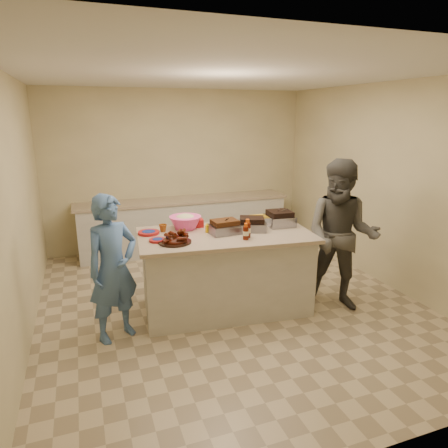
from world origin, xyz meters
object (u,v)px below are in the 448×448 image
object	(u,v)px
island	(225,307)
mustard_bottle	(207,232)
plastic_cup	(163,232)
guest_blue	(118,336)
rib_platter	(175,243)
bbq_bottle_b	(247,237)
bbq_bottle_a	(246,239)
guest_gray	(335,305)
roasting_pan	(279,225)
coleslaw_bowl	(185,229)

from	to	relation	value
island	mustard_bottle	size ratio (longest dim) A/B	17.30
plastic_cup	guest_blue	size ratio (longest dim) A/B	0.06
rib_platter	plastic_cup	bearing A→B (deg)	94.25
bbq_bottle_b	plastic_cup	bearing A→B (deg)	146.93
rib_platter	bbq_bottle_b	distance (m)	0.82
bbq_bottle_a	guest_gray	xyz separation A→B (m)	(1.17, -0.12, -0.95)
bbq_bottle_b	guest_blue	xyz separation A→B (m)	(-1.48, 0.01, -0.95)
rib_platter	guest_gray	size ratio (longest dim) A/B	0.20
mustard_bottle	island	bearing A→B (deg)	-31.41
rib_platter	mustard_bottle	world-z (taller)	rib_platter
bbq_bottle_a	guest_blue	size ratio (longest dim) A/B	0.12
roasting_pan	mustard_bottle	distance (m)	0.94
coleslaw_bowl	bbq_bottle_a	world-z (taller)	coleslaw_bowl
island	roasting_pan	world-z (taller)	roasting_pan
bbq_bottle_b	guest_gray	size ratio (longest dim) A/B	0.12
bbq_bottle_b	roasting_pan	bearing A→B (deg)	29.62
island	guest_blue	xyz separation A→B (m)	(-1.30, -0.22, 0.00)
coleslaw_bowl	plastic_cup	xyz separation A→B (m)	(-0.28, -0.03, 0.00)
coleslaw_bowl	mustard_bottle	size ratio (longest dim) A/B	3.31
roasting_pan	coleslaw_bowl	distance (m)	1.17
mustard_bottle	plastic_cup	xyz separation A→B (m)	(-0.48, 0.21, 0.00)
rib_platter	roasting_pan	world-z (taller)	rib_platter
island	plastic_cup	size ratio (longest dim) A/B	21.41
coleslaw_bowl	bbq_bottle_b	world-z (taller)	coleslaw_bowl
guest_gray	bbq_bottle_b	bearing A→B (deg)	-146.63
roasting_pan	guest_blue	world-z (taller)	roasting_pan
bbq_bottle_a	plastic_cup	world-z (taller)	bbq_bottle_a
bbq_bottle_a	roasting_pan	bearing A→B (deg)	32.30
rib_platter	roasting_pan	size ratio (longest dim) A/B	1.11
mustard_bottle	guest_gray	size ratio (longest dim) A/B	0.06
guest_blue	roasting_pan	bearing A→B (deg)	-17.22
guest_blue	guest_gray	distance (m)	2.60
island	roasting_pan	distance (m)	1.21
plastic_cup	guest_gray	xyz separation A→B (m)	(1.97, -0.73, -0.95)
plastic_cup	guest_gray	distance (m)	2.30
guest_blue	guest_gray	world-z (taller)	guest_gray
bbq_bottle_b	rib_platter	bearing A→B (deg)	174.04
bbq_bottle_a	rib_platter	bearing A→B (deg)	168.73
bbq_bottle_b	plastic_cup	world-z (taller)	bbq_bottle_b
island	guest_gray	size ratio (longest dim) A/B	1.11
island	coleslaw_bowl	distance (m)	1.08
rib_platter	guest_gray	bearing A→B (deg)	-7.89
roasting_pan	coleslaw_bowl	xyz separation A→B (m)	(-1.14, 0.26, 0.00)
guest_blue	mustard_bottle	bearing A→B (deg)	-9.12
island	bbq_bottle_b	xyz separation A→B (m)	(0.18, -0.23, 0.95)
bbq_bottle_b	guest_gray	world-z (taller)	bbq_bottle_b
island	bbq_bottle_a	bearing A→B (deg)	-60.49
roasting_pan	guest_blue	xyz separation A→B (m)	(-2.05, -0.32, -0.95)
roasting_pan	bbq_bottle_b	bearing A→B (deg)	-146.73
island	bbq_bottle_b	world-z (taller)	bbq_bottle_b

